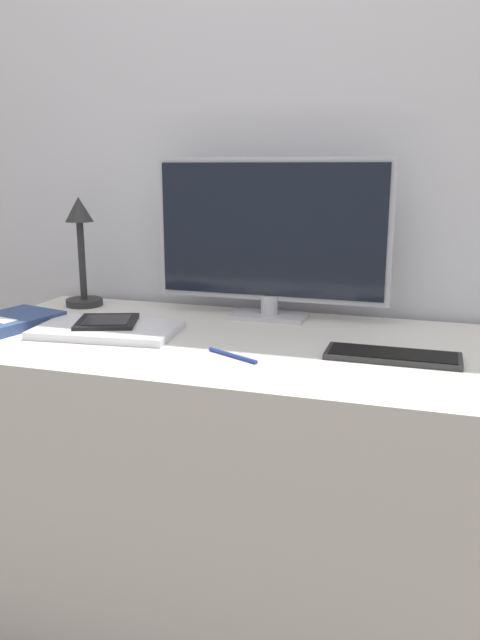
% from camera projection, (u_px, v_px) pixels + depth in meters
% --- Properties ---
extents(wall_back, '(3.60, 0.05, 2.40)m').
position_uv_depth(wall_back, '(285.00, 146.00, 1.73)').
color(wall_back, silver).
rests_on(wall_back, ground_plane).
extents(desk, '(1.42, 0.66, 0.74)m').
position_uv_depth(desk, '(244.00, 481.00, 1.58)').
color(desk, silver).
rests_on(desk, ground_plane).
extents(monitor, '(0.64, 0.11, 0.43)m').
position_uv_depth(monitor, '(269.00, 236.00, 1.65)').
color(monitor, '#B7B7BC').
rests_on(monitor, desk).
extents(keyboard, '(0.29, 0.11, 0.01)m').
position_uv_depth(keyboard, '(393.00, 356.00, 1.34)').
color(keyboard, '#282828').
rests_on(keyboard, desk).
extents(laptop, '(0.36, 0.24, 0.02)m').
position_uv_depth(laptop, '(108.00, 330.00, 1.55)').
color(laptop, silver).
rests_on(laptop, desk).
extents(ereader, '(0.19, 0.19, 0.01)m').
position_uv_depth(ereader, '(107.00, 321.00, 1.57)').
color(ereader, black).
rests_on(ereader, laptop).
extents(desk_lamp, '(0.11, 0.11, 0.32)m').
position_uv_depth(desk_lamp, '(81.00, 243.00, 1.82)').
color(desk_lamp, '#282828').
rests_on(desk_lamp, desk).
extents(notebook, '(0.22, 0.28, 0.03)m').
position_uv_depth(notebook, '(9.00, 322.00, 1.61)').
color(notebook, '#334775').
rests_on(notebook, desk).
extents(pen, '(0.13, 0.07, 0.01)m').
position_uv_depth(pen, '(233.00, 355.00, 1.35)').
color(pen, navy).
rests_on(pen, desk).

